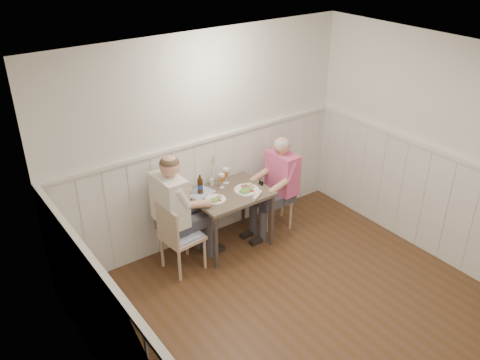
% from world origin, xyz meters
% --- Properties ---
extents(ground_plane, '(4.50, 4.50, 0.00)m').
position_xyz_m(ground_plane, '(0.00, 0.00, 0.00)').
color(ground_plane, '#4C3119').
extents(room_shell, '(4.04, 4.54, 2.60)m').
position_xyz_m(room_shell, '(0.00, 0.00, 1.52)').
color(room_shell, silver).
rests_on(room_shell, ground).
extents(wainscot, '(4.00, 4.49, 1.34)m').
position_xyz_m(wainscot, '(0.00, 0.69, 0.69)').
color(wainscot, white).
rests_on(wainscot, ground).
extents(dining_table, '(0.92, 0.70, 0.75)m').
position_xyz_m(dining_table, '(0.10, 1.84, 0.65)').
color(dining_table, brown).
rests_on(dining_table, ground).
extents(chair_right, '(0.49, 0.49, 0.81)m').
position_xyz_m(chair_right, '(0.90, 1.87, 0.44)').
color(chair_right, tan).
rests_on(chair_right, ground).
extents(chair_left, '(0.45, 0.45, 0.87)m').
position_xyz_m(chair_left, '(-0.67, 1.77, 0.47)').
color(chair_left, tan).
rests_on(chair_left, ground).
extents(man_in_pink, '(0.62, 0.43, 1.32)m').
position_xyz_m(man_in_pink, '(0.83, 1.79, 0.55)').
color(man_in_pink, '#3F3F47').
rests_on(man_in_pink, ground).
extents(diner_cream, '(0.68, 0.47, 1.44)m').
position_xyz_m(diner_cream, '(-0.64, 1.89, 0.60)').
color(diner_cream, '#3F3F47').
rests_on(diner_cream, ground).
extents(plate_man, '(0.30, 0.30, 0.08)m').
position_xyz_m(plate_man, '(0.27, 1.75, 0.77)').
color(plate_man, white).
rests_on(plate_man, dining_table).
extents(plate_diner, '(0.24, 0.24, 0.06)m').
position_xyz_m(plate_diner, '(-0.16, 1.78, 0.77)').
color(plate_diner, white).
rests_on(plate_diner, dining_table).
extents(beer_glass_a, '(0.08, 0.08, 0.21)m').
position_xyz_m(beer_glass_a, '(0.19, 2.06, 0.89)').
color(beer_glass_a, silver).
rests_on(beer_glass_a, dining_table).
extents(beer_glass_b, '(0.07, 0.07, 0.19)m').
position_xyz_m(beer_glass_b, '(0.08, 1.99, 0.87)').
color(beer_glass_b, silver).
rests_on(beer_glass_b, dining_table).
extents(beer_bottle, '(0.07, 0.07, 0.24)m').
position_xyz_m(beer_bottle, '(-0.20, 2.03, 0.86)').
color(beer_bottle, '#311D0A').
rests_on(beer_bottle, dining_table).
extents(rolled_napkin, '(0.21, 0.14, 0.05)m').
position_xyz_m(rolled_napkin, '(0.29, 1.56, 0.77)').
color(rolled_napkin, white).
rests_on(rolled_napkin, dining_table).
extents(grass_vase, '(0.05, 0.05, 0.41)m').
position_xyz_m(grass_vase, '(0.01, 2.11, 0.93)').
color(grass_vase, silver).
rests_on(grass_vase, dining_table).
extents(gingham_mat, '(0.35, 0.31, 0.01)m').
position_xyz_m(gingham_mat, '(-0.20, 2.03, 0.75)').
color(gingham_mat, '#505FA7').
rests_on(gingham_mat, dining_table).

